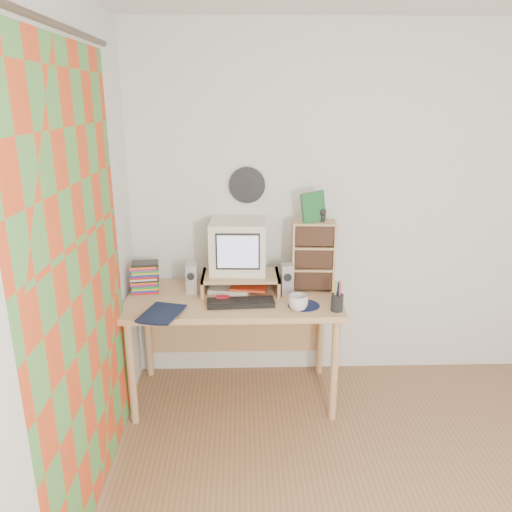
{
  "coord_description": "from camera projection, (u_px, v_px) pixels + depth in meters",
  "views": [
    {
      "loc": [
        -0.97,
        -1.69,
        2.0
      ],
      "look_at": [
        -0.88,
        1.33,
        1.04
      ],
      "focal_mm": 35.0,
      "sensor_mm": 36.0,
      "label": 1
    }
  ],
  "objects": [
    {
      "name": "back_wall",
      "position": [
        378.0,
        209.0,
        3.53
      ],
      "size": [
        3.5,
        0.0,
        3.5
      ],
      "primitive_type": "plane",
      "rotation": [
        1.57,
        0.0,
        0.0
      ],
      "color": "white",
      "rests_on": "floor"
    },
    {
      "name": "left_wall",
      "position": [
        28.0,
        315.0,
        1.81
      ],
      "size": [
        0.0,
        3.5,
        3.5
      ],
      "primitive_type": "plane",
      "rotation": [
        1.57,
        0.0,
        1.57
      ],
      "color": "white",
      "rests_on": "floor"
    },
    {
      "name": "curtain",
      "position": [
        82.0,
        291.0,
        2.3
      ],
      "size": [
        0.0,
        2.2,
        2.2
      ],
      "primitive_type": "plane",
      "rotation": [
        1.57,
        0.0,
        1.57
      ],
      "color": "#D4471D",
      "rests_on": "left_wall"
    },
    {
      "name": "wall_disc",
      "position": [
        247.0,
        185.0,
        3.43
      ],
      "size": [
        0.25,
        0.02,
        0.25
      ],
      "primitive_type": "cylinder",
      "rotation": [
        1.57,
        0.0,
        0.0
      ],
      "color": "black",
      "rests_on": "back_wall"
    },
    {
      "name": "desk",
      "position": [
        234.0,
        311.0,
        3.4
      ],
      "size": [
        1.4,
        0.7,
        0.75
      ],
      "color": "tan",
      "rests_on": "floor"
    },
    {
      "name": "monitor_riser",
      "position": [
        241.0,
        278.0,
        3.37
      ],
      "size": [
        0.52,
        0.3,
        0.12
      ],
      "color": "tan",
      "rests_on": "desk"
    },
    {
      "name": "crt_monitor",
      "position": [
        238.0,
        247.0,
        3.35
      ],
      "size": [
        0.38,
        0.38,
        0.35
      ],
      "primitive_type": "cube",
      "rotation": [
        0.0,
        0.0,
        -0.04
      ],
      "color": "silver",
      "rests_on": "monitor_riser"
    },
    {
      "name": "speaker_left",
      "position": [
        192.0,
        279.0,
        3.34
      ],
      "size": [
        0.08,
        0.08,
        0.2
      ],
      "primitive_type": "cube",
      "rotation": [
        0.0,
        0.0,
        0.03
      ],
      "color": "#B3B3B9",
      "rests_on": "desk"
    },
    {
      "name": "speaker_right",
      "position": [
        287.0,
        280.0,
        3.3
      ],
      "size": [
        0.08,
        0.08,
        0.21
      ],
      "primitive_type": "cube",
      "rotation": [
        0.0,
        0.0,
        0.08
      ],
      "color": "#B3B3B9",
      "rests_on": "desk"
    },
    {
      "name": "keyboard",
      "position": [
        241.0,
        303.0,
        3.16
      ],
      "size": [
        0.43,
        0.17,
        0.03
      ],
      "primitive_type": "cube",
      "rotation": [
        0.0,
        0.0,
        0.06
      ],
      "color": "black",
      "rests_on": "desk"
    },
    {
      "name": "dvd_stack",
      "position": [
        145.0,
        274.0,
        3.35
      ],
      "size": [
        0.19,
        0.15,
        0.25
      ],
      "primitive_type": null,
      "rotation": [
        0.0,
        0.0,
        0.14
      ],
      "color": "brown",
      "rests_on": "desk"
    },
    {
      "name": "cd_rack",
      "position": [
        313.0,
        256.0,
        3.36
      ],
      "size": [
        0.29,
        0.17,
        0.48
      ],
      "primitive_type": "cube",
      "rotation": [
        0.0,
        0.0,
        -0.06
      ],
      "color": "tan",
      "rests_on": "desk"
    },
    {
      "name": "mug",
      "position": [
        298.0,
        303.0,
        3.07
      ],
      "size": [
        0.15,
        0.15,
        0.1
      ],
      "primitive_type": "imported",
      "rotation": [
        0.0,
        0.0,
        -0.26
      ],
      "color": "silver",
      "rests_on": "desk"
    },
    {
      "name": "diary",
      "position": [
        145.0,
        310.0,
        3.02
      ],
      "size": [
        0.3,
        0.26,
        0.05
      ],
      "primitive_type": "imported",
      "rotation": [
        0.0,
        0.0,
        -0.28
      ],
      "color": "#0E1733",
      "rests_on": "desk"
    },
    {
      "name": "mousepad",
      "position": [
        304.0,
        305.0,
        3.15
      ],
      "size": [
        0.25,
        0.25,
        0.0
      ],
      "primitive_type": "cylinder",
      "rotation": [
        0.0,
        0.0,
        0.25
      ],
      "color": "#0F1933",
      "rests_on": "desk"
    },
    {
      "name": "pen_cup",
      "position": [
        337.0,
        299.0,
        3.05
      ],
      "size": [
        0.09,
        0.09,
        0.15
      ],
      "primitive_type": null,
      "rotation": [
        0.0,
        0.0,
        -0.26
      ],
      "color": "black",
      "rests_on": "desk"
    },
    {
      "name": "papers",
      "position": [
        238.0,
        288.0,
        3.39
      ],
      "size": [
        0.31,
        0.25,
        0.04
      ],
      "primitive_type": null,
      "rotation": [
        0.0,
        0.0,
        -0.18
      ],
      "color": "silver",
      "rests_on": "desk"
    },
    {
      "name": "red_box",
      "position": [
        223.0,
        299.0,
        3.2
      ],
      "size": [
        0.08,
        0.05,
        0.04
      ],
      "primitive_type": "cube",
      "rotation": [
        0.0,
        0.0,
        0.03
      ],
      "color": "#B31325",
      "rests_on": "desk"
    },
    {
      "name": "game_box",
      "position": [
        313.0,
        207.0,
        3.24
      ],
      "size": [
        0.16,
        0.07,
        0.2
      ],
      "primitive_type": "cube",
      "rotation": [
        0.0,
        0.0,
        0.27
      ],
      "color": "#1B5F2C",
      "rests_on": "cd_rack"
    },
    {
      "name": "webcam",
      "position": [
        322.0,
        215.0,
        3.27
      ],
      "size": [
        0.06,
        0.06,
        0.09
      ],
      "primitive_type": null,
      "rotation": [
        0.0,
        0.0,
        -0.12
      ],
      "color": "black",
      "rests_on": "cd_rack"
    }
  ]
}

